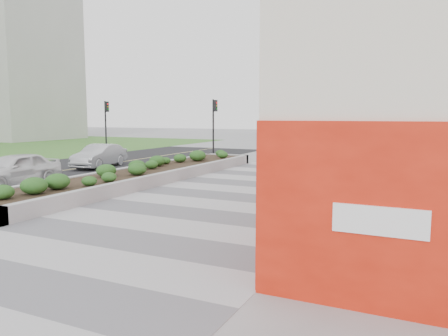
% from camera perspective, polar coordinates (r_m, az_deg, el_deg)
% --- Properties ---
extents(ground, '(160.00, 160.00, 0.00)m').
position_cam_1_polar(ground, '(12.34, -8.11, -7.66)').
color(ground, gray).
rests_on(ground, ground).
extents(walkway, '(8.00, 36.00, 0.01)m').
position_cam_1_polar(walkway, '(14.85, -1.67, -5.08)').
color(walkway, '#A8A8AD').
rests_on(walkway, ground).
extents(building, '(6.04, 24.08, 8.00)m').
position_cam_1_polar(building, '(18.92, 26.86, 8.86)').
color(building, silver).
rests_on(building, ground).
extents(planter, '(3.00, 18.00, 0.90)m').
position_cam_1_polar(planter, '(21.00, -10.05, -0.50)').
color(planter, '#9E9EA0').
rests_on(planter, ground).
extents(street, '(10.00, 40.00, 0.00)m').
position_cam_1_polar(street, '(25.37, -22.06, -0.59)').
color(street, black).
rests_on(street, ground).
extents(traffic_signal_near, '(0.33, 0.28, 4.20)m').
position_cam_1_polar(traffic_signal_near, '(30.73, -1.29, 6.29)').
color(traffic_signal_near, black).
rests_on(traffic_signal_near, ground).
extents(traffic_signal_far, '(0.33, 0.28, 4.20)m').
position_cam_1_polar(traffic_signal_far, '(35.46, -15.13, 6.13)').
color(traffic_signal_far, black).
rests_on(traffic_signal_far, ground).
extents(distant_bldg_north_l, '(16.00, 12.00, 20.00)m').
position_cam_1_polar(distant_bldg_north_l, '(66.31, 15.70, 12.63)').
color(distant_bldg_north_l, '#ADAAA3').
rests_on(distant_bldg_north_l, ground).
extents(manhole_cover, '(0.44, 0.44, 0.01)m').
position_cam_1_polar(manhole_cover, '(14.64, 0.08, -5.26)').
color(manhole_cover, '#595654').
rests_on(manhole_cover, ground).
extents(skateboarder, '(0.55, 0.75, 1.46)m').
position_cam_1_polar(skateboarder, '(20.84, 11.41, 0.29)').
color(skateboarder, beige).
rests_on(skateboarder, ground).
extents(car_white, '(1.75, 4.27, 1.45)m').
position_cam_1_polar(car_white, '(21.33, -25.69, -0.14)').
color(car_white, white).
rests_on(car_white, ground).
extents(car_silver, '(2.14, 4.35, 1.37)m').
position_cam_1_polar(car_silver, '(27.00, -15.95, 1.53)').
color(car_silver, '#B6B9BF').
rests_on(car_silver, ground).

